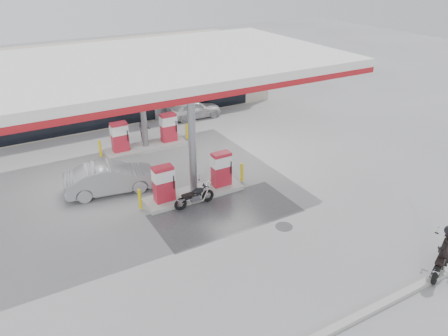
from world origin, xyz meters
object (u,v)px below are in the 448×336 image
(hatchback_silver, at_px, (111,178))
(biker_walking, at_px, (190,100))
(pump_island_near, at_px, (194,181))
(parked_car_right, at_px, (241,88))
(pump_island_far, at_px, (145,137))
(biker_main, at_px, (444,252))
(main_motorcycle, at_px, (442,259))
(attendant, at_px, (144,128))
(parked_motorcycle, at_px, (195,197))
(sedan_white, at_px, (194,109))

(hatchback_silver, bearing_deg, biker_walking, -36.46)
(pump_island_near, relative_size, parked_car_right, 1.24)
(pump_island_far, xyz_separation_m, biker_walking, (4.55, 3.80, 0.29))
(biker_main, relative_size, parked_car_right, 0.43)
(main_motorcycle, distance_m, attendant, 16.46)
(pump_island_near, distance_m, hatchback_silver, 3.77)
(pump_island_near, distance_m, parked_car_right, 15.55)
(main_motorcycle, height_order, biker_walking, biker_walking)
(parked_car_right, bearing_deg, parked_motorcycle, 119.92)
(biker_walking, bearing_deg, pump_island_far, -178.54)
(biker_main, bearing_deg, parked_motorcycle, -70.64)
(pump_island_near, bearing_deg, sedan_white, 63.81)
(pump_island_near, xyz_separation_m, hatchback_silver, (-3.06, 2.20, -0.04))
(hatchback_silver, bearing_deg, main_motorcycle, -135.12)
(hatchback_silver, bearing_deg, attendant, -26.65)
(pump_island_near, height_order, biker_main, biker_main)
(hatchback_silver, bearing_deg, parked_car_right, -44.32)
(pump_island_near, height_order, hatchback_silver, pump_island_near)
(pump_island_far, bearing_deg, hatchback_silver, -128.87)
(pump_island_near, bearing_deg, biker_walking, 65.11)
(parked_car_right, bearing_deg, biker_main, 144.91)
(main_motorcycle, bearing_deg, biker_walking, 67.59)
(pump_island_far, bearing_deg, biker_main, -72.02)
(main_motorcycle, relative_size, sedan_white, 0.57)
(pump_island_near, relative_size, hatchback_silver, 1.26)
(main_motorcycle, bearing_deg, pump_island_near, 95.87)
(parked_motorcycle, bearing_deg, pump_island_far, 84.82)
(biker_main, xyz_separation_m, parked_motorcycle, (-5.16, 8.07, -0.47))
(biker_walking, bearing_deg, attendant, 175.13)
(pump_island_near, xyz_separation_m, attendant, (0.33, 7.00, 0.10))
(biker_main, relative_size, attendant, 1.11)
(sedan_white, xyz_separation_m, attendant, (-4.20, -2.20, 0.20))
(pump_island_far, relative_size, biker_walking, 2.56)
(parked_motorcycle, height_order, parked_car_right, parked_car_right)
(parked_motorcycle, bearing_deg, biker_main, -59.73)
(pump_island_far, bearing_deg, parked_motorcycle, -92.84)
(parked_motorcycle, relative_size, attendant, 1.18)
(biker_walking, bearing_deg, sedan_white, -130.38)
(parked_motorcycle, distance_m, attendant, 7.83)
(main_motorcycle, bearing_deg, biker_main, -178.80)
(pump_island_near, height_order, sedan_white, pump_island_near)
(biker_main, relative_size, biker_walking, 0.90)
(pump_island_near, xyz_separation_m, biker_main, (4.82, -8.86, 0.19))
(pump_island_far, distance_m, hatchback_silver, 4.88)
(pump_island_near, xyz_separation_m, sedan_white, (4.53, 9.20, -0.10))
(biker_main, relative_size, sedan_white, 0.51)
(main_motorcycle, relative_size, parked_motorcycle, 1.07)
(pump_island_near, bearing_deg, attendant, 87.33)
(attendant, relative_size, hatchback_silver, 0.40)
(parked_motorcycle, relative_size, sedan_white, 0.54)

